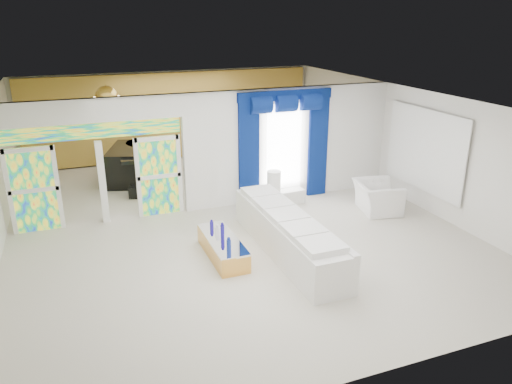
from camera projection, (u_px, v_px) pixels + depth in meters
name	position (u px, v px, depth m)	size (l,w,h in m)	color
floor	(227.00, 220.00, 12.08)	(12.00, 12.00, 0.00)	#B7AF9E
dividing_wall	(291.00, 144.00, 13.18)	(5.70, 0.18, 3.00)	white
dividing_header	(91.00, 110.00, 11.07)	(4.30, 0.18, 0.55)	white
stained_panel_left	(34.00, 190.00, 11.17)	(0.95, 0.04, 2.00)	#994C3F
stained_panel_right	(159.00, 176.00, 12.14)	(0.95, 0.04, 2.00)	#994C3F
stained_transom	(93.00, 131.00, 11.23)	(4.00, 0.05, 0.35)	#994C3F
window_pane	(284.00, 147.00, 13.02)	(1.00, 0.02, 2.30)	white
blue_drape_left	(249.00, 153.00, 12.67)	(0.55, 0.10, 2.80)	#030E44
blue_drape_right	(318.00, 146.00, 13.35)	(0.55, 0.10, 2.80)	#030E44
blue_pelmet	(285.00, 95.00, 12.53)	(2.60, 0.12, 0.25)	#030E44
wall_mirror	(425.00, 150.00, 12.35)	(0.04, 2.70, 1.90)	white
gold_curtains	(173.00, 116.00, 16.75)	(9.70, 0.12, 2.90)	#B18A2A
white_sofa	(288.00, 235.00, 10.33)	(0.88, 4.10, 0.78)	white
coffee_table	(223.00, 248.00, 10.20)	(0.60, 1.79, 0.40)	gold
console_table	(284.00, 197.00, 13.05)	(1.10, 0.35, 0.37)	white
table_lamp	(274.00, 182.00, 12.79)	(0.36, 0.36, 0.58)	white
armchair	(377.00, 197.00, 12.51)	(1.17, 1.02, 0.76)	white
grand_piano	(138.00, 164.00, 14.85)	(1.54, 2.02, 1.02)	black
piano_bench	(148.00, 191.00, 13.57)	(0.98, 0.38, 0.33)	black
tv_console	(21.00, 188.00, 13.00)	(0.59, 0.54, 0.86)	tan
chandelier	(107.00, 97.00, 13.39)	(0.60, 0.60, 0.60)	gold
decanters	(221.00, 234.00, 10.13)	(0.17, 1.19, 0.28)	navy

